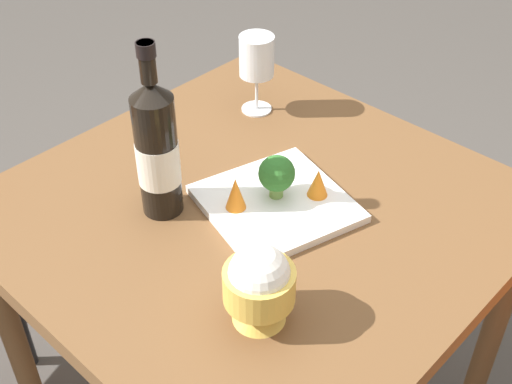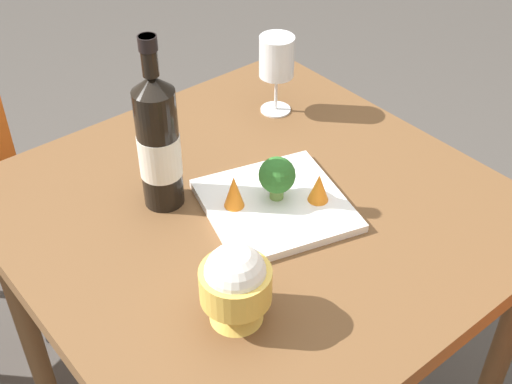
% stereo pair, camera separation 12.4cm
% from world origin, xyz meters
% --- Properties ---
extents(dining_table, '(0.87, 0.87, 0.75)m').
position_xyz_m(dining_table, '(0.00, 0.00, 0.66)').
color(dining_table, brown).
rests_on(dining_table, ground_plane).
extents(wine_bottle, '(0.08, 0.08, 0.34)m').
position_xyz_m(wine_bottle, '(-0.13, 0.12, 0.88)').
color(wine_bottle, black).
rests_on(wine_bottle, dining_table).
extents(wine_glass, '(0.08, 0.08, 0.18)m').
position_xyz_m(wine_glass, '(0.25, 0.23, 0.88)').
color(wine_glass, white).
rests_on(wine_glass, dining_table).
extents(rice_bowl, '(0.11, 0.11, 0.14)m').
position_xyz_m(rice_bowl, '(-0.20, -0.19, 0.83)').
color(rice_bowl, gold).
rests_on(rice_bowl, dining_table).
extents(serving_plate, '(0.31, 0.31, 0.02)m').
position_xyz_m(serving_plate, '(0.02, -0.03, 0.76)').
color(serving_plate, white).
rests_on(serving_plate, dining_table).
extents(broccoli_floret, '(0.07, 0.07, 0.09)m').
position_xyz_m(broccoli_floret, '(0.03, -0.02, 0.82)').
color(broccoli_floret, '#729E4C').
rests_on(broccoli_floret, serving_plate).
extents(carrot_garnish_left, '(0.04, 0.04, 0.07)m').
position_xyz_m(carrot_garnish_left, '(-0.04, 0.01, 0.80)').
color(carrot_garnish_left, orange).
rests_on(carrot_garnish_left, serving_plate).
extents(carrot_garnish_right, '(0.04, 0.04, 0.06)m').
position_xyz_m(carrot_garnish_right, '(0.09, -0.08, 0.80)').
color(carrot_garnish_right, orange).
rests_on(carrot_garnish_right, serving_plate).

